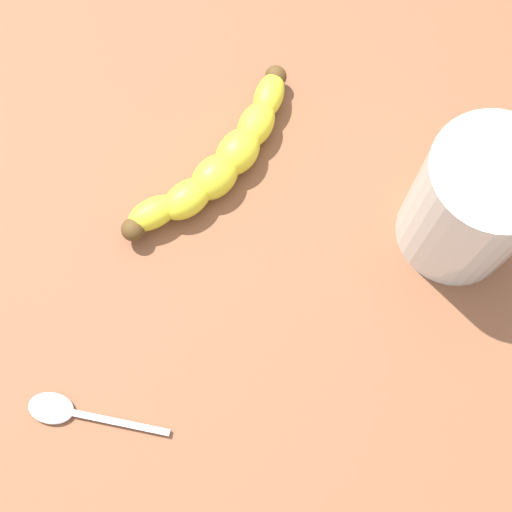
% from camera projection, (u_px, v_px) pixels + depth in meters
% --- Properties ---
extents(wooden_tabletop, '(1.20, 1.20, 0.03)m').
position_uv_depth(wooden_tabletop, '(214.00, 204.00, 0.61)').
color(wooden_tabletop, brown).
rests_on(wooden_tabletop, ground).
extents(banana, '(0.11, 0.19, 0.03)m').
position_uv_depth(banana, '(221.00, 160.00, 0.59)').
color(banana, yellow).
rests_on(banana, wooden_tabletop).
extents(smoothie_glass, '(0.10, 0.10, 0.12)m').
position_uv_depth(smoothie_glass, '(471.00, 206.00, 0.53)').
color(smoothie_glass, silver).
rests_on(smoothie_glass, wooden_tabletop).
extents(teaspoon, '(0.08, 0.10, 0.01)m').
position_uv_depth(teaspoon, '(60.00, 410.00, 0.53)').
color(teaspoon, silver).
rests_on(teaspoon, wooden_tabletop).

